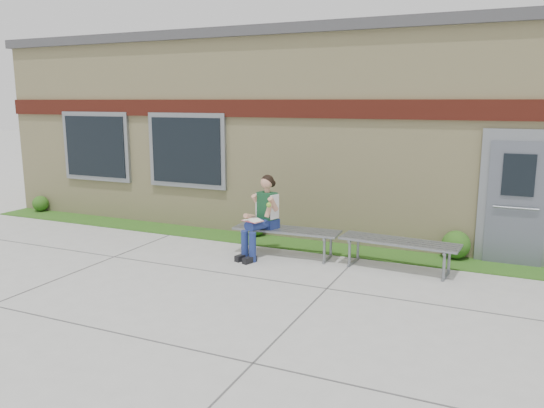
% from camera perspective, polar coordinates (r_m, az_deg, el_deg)
% --- Properties ---
extents(ground, '(80.00, 80.00, 0.00)m').
position_cam_1_polar(ground, '(7.96, -2.19, -9.22)').
color(ground, '#9E9E99').
rests_on(ground, ground).
extents(grass_strip, '(16.00, 0.80, 0.02)m').
position_cam_1_polar(grass_strip, '(10.24, 4.28, -4.53)').
color(grass_strip, '#235216').
rests_on(grass_strip, ground).
extents(school_building, '(16.20, 6.22, 4.20)m').
position_cam_1_polar(school_building, '(13.11, 9.50, 8.07)').
color(school_building, beige).
rests_on(school_building, ground).
extents(bench_left, '(1.94, 0.62, 0.50)m').
position_cam_1_polar(bench_left, '(9.53, 1.57, -3.35)').
color(bench_left, slate).
rests_on(bench_left, ground).
extents(bench_right, '(1.96, 0.68, 0.50)m').
position_cam_1_polar(bench_right, '(8.98, 13.47, -4.54)').
color(bench_right, slate).
rests_on(bench_right, ground).
extents(girl, '(0.59, 0.93, 1.47)m').
position_cam_1_polar(girl, '(9.40, -1.11, -1.15)').
color(girl, navy).
rests_on(girl, ground).
extents(shrub_west, '(0.39, 0.39, 0.39)m').
position_cam_1_polar(shrub_west, '(14.51, -23.64, 0.05)').
color(shrub_west, '#235216').
rests_on(shrub_west, grass_strip).
extents(shrub_mid, '(0.38, 0.38, 0.38)m').
position_cam_1_polar(shrub_mid, '(10.89, -1.68, -2.45)').
color(shrub_mid, '#235216').
rests_on(shrub_mid, grass_strip).
extents(shrub_east, '(0.50, 0.50, 0.50)m').
position_cam_1_polar(shrub_east, '(9.88, 19.18, -4.15)').
color(shrub_east, '#235216').
rests_on(shrub_east, grass_strip).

